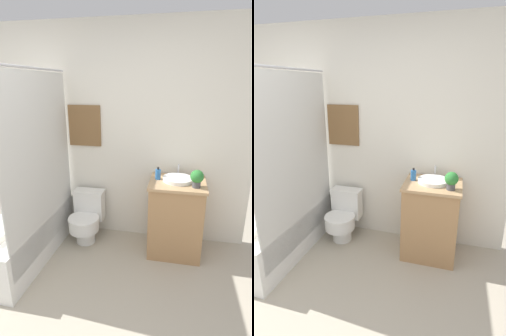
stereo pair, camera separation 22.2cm
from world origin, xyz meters
The scene contains 7 objects.
wall_back centered at (0.00, 1.92, 1.25)m, with size 3.20×0.07×2.50m.
shower_area centered at (-0.79, 1.19, 0.29)m, with size 0.58×1.39×1.98m.
toilet centered at (-0.26, 1.64, 0.30)m, with size 0.37×0.50×0.60m.
vanity centered at (0.80, 1.62, 0.42)m, with size 0.59×0.52×0.84m.
sink centered at (0.80, 1.64, 0.86)m, with size 0.32×0.36×0.13m.
soap_bottle centered at (0.58, 1.65, 0.90)m, with size 0.06×0.06×0.14m.
potted_plant centered at (0.98, 1.49, 0.95)m, with size 0.13×0.13×0.18m.
Camera 1 is at (0.78, -1.04, 1.84)m, focal length 28.00 mm.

